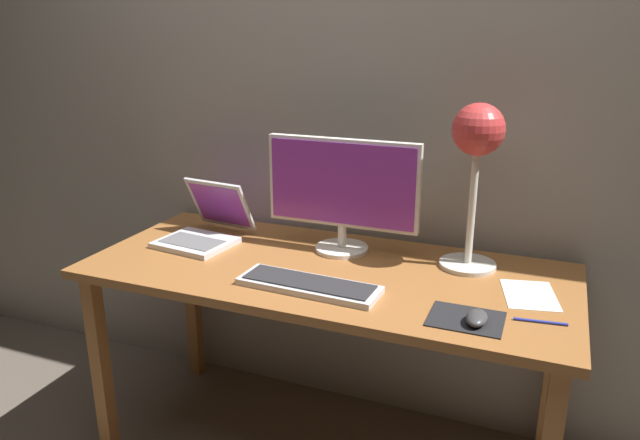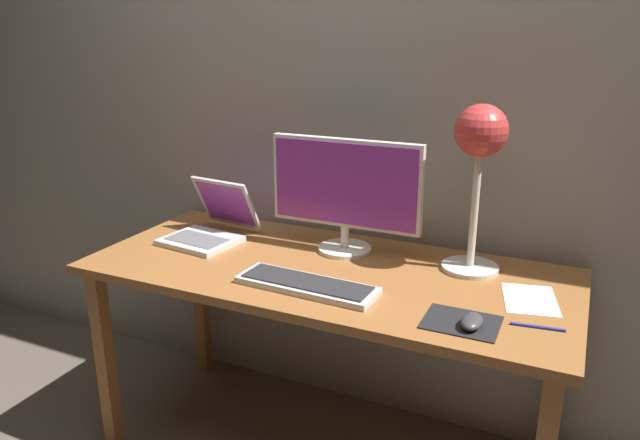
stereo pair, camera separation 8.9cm
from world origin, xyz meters
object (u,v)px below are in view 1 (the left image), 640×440
(mouse, at_px, (477,318))
(pen, at_px, (540,322))
(monitor, at_px, (342,189))
(keyboard_main, at_px, (309,285))
(desk_lamp, at_px, (477,147))
(laptop, at_px, (207,224))

(mouse, xyz_separation_m, pen, (0.16, 0.07, -0.02))
(monitor, height_order, mouse, monitor)
(keyboard_main, distance_m, mouse, 0.51)
(monitor, relative_size, pen, 3.88)
(desk_lamp, xyz_separation_m, pen, (0.24, -0.33, -0.40))
(laptop, distance_m, mouse, 1.08)
(keyboard_main, bearing_deg, desk_lamp, 40.41)
(monitor, bearing_deg, mouse, -36.55)
(mouse, relative_size, pen, 0.69)
(mouse, bearing_deg, monitor, 143.45)
(laptop, height_order, mouse, laptop)
(desk_lamp, bearing_deg, laptop, -174.45)
(monitor, xyz_separation_m, keyboard_main, (0.02, -0.34, -0.21))
(mouse, bearing_deg, desk_lamp, 101.89)
(monitor, relative_size, mouse, 5.66)
(keyboard_main, relative_size, desk_lamp, 0.83)
(laptop, xyz_separation_m, mouse, (1.03, -0.31, -0.04))
(monitor, bearing_deg, pen, -24.73)
(mouse, bearing_deg, pen, 24.82)
(keyboard_main, relative_size, laptop, 1.30)
(monitor, height_order, pen, monitor)
(desk_lamp, relative_size, mouse, 5.63)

